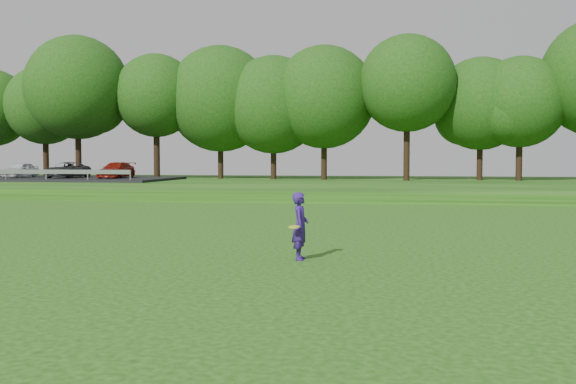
# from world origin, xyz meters

# --- Properties ---
(ground) EXTENTS (140.00, 140.00, 0.00)m
(ground) POSITION_xyz_m (0.00, 0.00, 0.00)
(ground) COLOR #18430C
(ground) RESTS_ON ground
(berm) EXTENTS (130.00, 30.00, 0.60)m
(berm) POSITION_xyz_m (0.00, 34.00, 0.30)
(berm) COLOR #18430C
(berm) RESTS_ON ground
(walking_path) EXTENTS (130.00, 1.60, 0.04)m
(walking_path) POSITION_xyz_m (0.00, 20.00, 0.02)
(walking_path) COLOR gray
(walking_path) RESTS_ON ground
(treeline) EXTENTS (104.00, 7.00, 15.00)m
(treeline) POSITION_xyz_m (0.00, 38.00, 8.10)
(treeline) COLOR #14410F
(treeline) RESTS_ON berm
(parking_lot) EXTENTS (24.00, 9.00, 1.38)m
(parking_lot) POSITION_xyz_m (-23.52, 32.81, 1.03)
(parking_lot) COLOR black
(parking_lot) RESTS_ON berm
(woman) EXTENTS (0.39, 0.79, 1.51)m
(woman) POSITION_xyz_m (3.19, 1.57, 0.75)
(woman) COLOR navy
(woman) RESTS_ON ground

